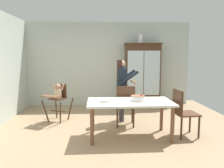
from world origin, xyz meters
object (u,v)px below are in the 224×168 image
object	(u,v)px
china_cabinet	(142,75)
ceramic_vase	(140,39)
dining_table	(130,106)
dining_chair_right_end	(182,109)
serving_bowl	(105,101)
high_chair_with_toddler	(58,95)
adult_person	(122,83)
dining_chair_far_side	(125,103)
birthday_cake	(138,98)

from	to	relation	value
china_cabinet	ceramic_vase	size ratio (longest dim) A/B	7.48
dining_table	dining_chair_right_end	xyz separation A→B (m)	(1.06, -0.00, -0.10)
dining_table	serving_bowl	world-z (taller)	serving_bowl
high_chair_with_toddler	adult_person	size ratio (longest dim) A/B	0.62
ceramic_vase	dining_chair_right_end	xyz separation A→B (m)	(0.37, -2.71, -1.58)
ceramic_vase	adult_person	xyz separation A→B (m)	(-0.74, -1.58, -1.17)
china_cabinet	serving_bowl	bearing A→B (deg)	-114.66
dining_table	dining_chair_far_side	world-z (taller)	dining_chair_far_side
china_cabinet	high_chair_with_toddler	size ratio (longest dim) A/B	2.13
high_chair_with_toddler	birthday_cake	xyz separation A→B (m)	(1.81, -1.18, 0.14)
china_cabinet	dining_chair_far_side	bearing A→B (deg)	-111.02
birthday_cake	serving_bowl	bearing A→B (deg)	-171.08
dining_table	dining_chair_right_end	bearing A→B (deg)	-0.05
china_cabinet	birthday_cake	bearing A→B (deg)	-102.89
birthday_cake	dining_chair_far_side	distance (m)	0.70
high_chair_with_toddler	dining_table	world-z (taller)	high_chair_with_toddler
ceramic_vase	dining_chair_far_side	world-z (taller)	ceramic_vase
high_chair_with_toddler	dining_table	xyz separation A→B (m)	(1.64, -1.21, -0.00)
ceramic_vase	adult_person	bearing A→B (deg)	-115.22
dining_chair_right_end	ceramic_vase	bearing A→B (deg)	3.04
ceramic_vase	serving_bowl	xyz separation A→B (m)	(-1.20, -2.79, -1.37)
china_cabinet	dining_chair_far_side	xyz separation A→B (m)	(-0.79, -2.05, -0.46)
dining_table	serving_bowl	bearing A→B (deg)	-170.97
birthday_cake	dining_chair_right_end	size ratio (longest dim) A/B	0.29
ceramic_vase	birthday_cake	distance (m)	3.05
high_chair_with_toddler	dining_chair_far_side	xyz separation A→B (m)	(1.63, -0.55, -0.10)
adult_person	dining_chair_right_end	world-z (taller)	adult_person
dining_table	adult_person	bearing A→B (deg)	92.36
dining_table	dining_chair_right_end	world-z (taller)	dining_chair_right_end
dining_chair_far_side	dining_chair_right_end	bearing A→B (deg)	152.39
adult_person	dining_table	world-z (taller)	adult_person
serving_bowl	ceramic_vase	bearing A→B (deg)	66.73
dining_table	dining_chair_far_side	bearing A→B (deg)	91.04
dining_chair_far_side	birthday_cake	bearing A→B (deg)	109.20
high_chair_with_toddler	birthday_cake	bearing A→B (deg)	-8.09
birthday_cake	dining_chair_right_end	bearing A→B (deg)	-1.59
dining_table	dining_chair_far_side	size ratio (longest dim) A/B	1.76
adult_person	dining_table	distance (m)	1.18
dining_table	ceramic_vase	bearing A→B (deg)	75.62
ceramic_vase	dining_chair_right_end	bearing A→B (deg)	-82.31
adult_person	serving_bowl	size ratio (longest dim) A/B	8.50
ceramic_vase	birthday_cake	size ratio (longest dim) A/B	0.96
china_cabinet	adult_person	xyz separation A→B (m)	(-0.82, -1.57, -0.05)
serving_bowl	birthday_cake	bearing A→B (deg)	8.92
adult_person	dining_chair_far_side	world-z (taller)	adult_person
adult_person	dining_chair_right_end	distance (m)	1.64
high_chair_with_toddler	ceramic_vase	bearing A→B (deg)	57.90
ceramic_vase	dining_chair_right_end	world-z (taller)	ceramic_vase
high_chair_with_toddler	birthday_cake	distance (m)	2.16
birthday_cake	dining_chair_right_end	distance (m)	0.93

